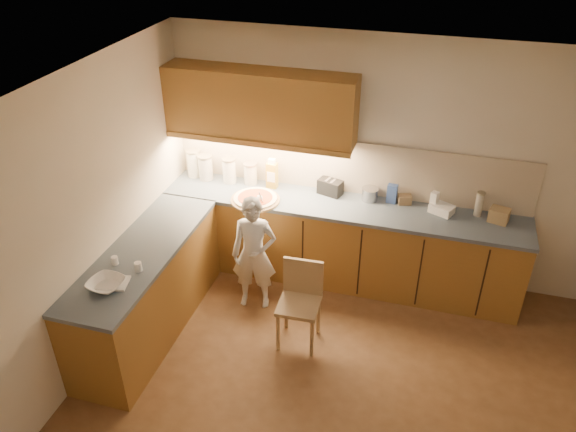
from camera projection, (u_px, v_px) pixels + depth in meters
The scene contains 24 objects.
room at pixel (351, 237), 3.88m from camera, with size 4.54×4.50×2.62m.
l_counter at pixel (278, 257), 5.76m from camera, with size 3.77×2.62×0.92m.
backsplash at pixel (348, 167), 5.84m from camera, with size 3.75×0.02×0.58m, color #C3B297.
upper_cabinets at pixel (260, 105), 5.59m from camera, with size 1.95×0.36×0.73m.
pizza_on_board at pixel (255, 199), 5.80m from camera, with size 0.51×0.51×0.21m.
child at pixel (254, 254), 5.54m from camera, with size 0.45×0.29×1.23m, color silver.
wooden_chair at pixel (301, 297), 5.18m from camera, with size 0.39×0.39×0.83m.
mixing_bowl at pixel (106, 284), 4.58m from camera, with size 0.29×0.29×0.07m, color white.
canister_a at pixel (194, 163), 6.22m from camera, with size 0.16×0.16×0.31m.
canister_b at pixel (206, 167), 6.16m from camera, with size 0.16×0.16×0.29m.
canister_c at pixel (229, 170), 6.10m from camera, with size 0.15×0.15×0.29m.
canister_d at pixel (250, 173), 6.08m from camera, with size 0.15×0.15×0.24m.
oil_jug at pixel (272, 174), 5.99m from camera, with size 0.12×0.09×0.34m.
toaster at pixel (330, 187), 5.90m from camera, with size 0.28×0.21×0.16m.
steel_pot at pixel (370, 194), 5.80m from camera, with size 0.18×0.18×0.13m.
blue_box at pixel (392, 194), 5.74m from camera, with size 0.10×0.07×0.20m, color #33519B.
card_box_a at pixel (405, 199), 5.75m from camera, with size 0.13×0.10×0.10m, color #A38258.
white_bottle at pixel (434, 201), 5.61m from camera, with size 0.07×0.07×0.20m, color white.
flat_pack at pixel (442, 209), 5.59m from camera, with size 0.22×0.16×0.09m, color white.
tall_jar at pixel (479, 204), 5.51m from camera, with size 0.08×0.08×0.26m.
card_box_b at pixel (499, 215), 5.44m from camera, with size 0.18×0.14×0.14m, color #997E52.
dough_cloth at pixel (113, 283), 4.64m from camera, with size 0.25×0.19×0.02m, color white.
spice_jar_a at pixel (115, 260), 4.86m from camera, with size 0.06×0.06×0.08m, color white.
spice_jar_b at pixel (138, 267), 4.78m from camera, with size 0.06×0.06×0.08m, color white.
Camera 1 is at (0.49, -3.23, 3.83)m, focal length 35.00 mm.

